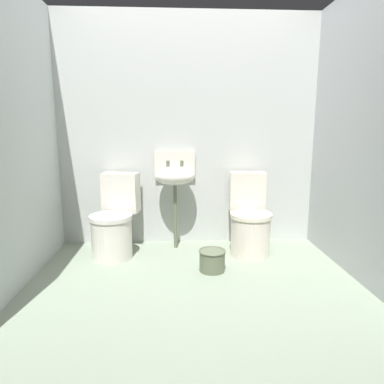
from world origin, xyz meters
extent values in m
cube|color=gray|center=(0.00, 0.00, -0.04)|extent=(3.06, 2.51, 0.08)
cube|color=beige|center=(0.00, 1.10, 1.18)|extent=(3.06, 0.10, 2.37)
cube|color=#B6BFBD|center=(-1.38, 0.10, 1.18)|extent=(0.10, 2.31, 2.37)
cube|color=#B7BBBF|center=(1.38, 0.10, 1.18)|extent=(0.10, 2.31, 2.37)
cylinder|color=silver|center=(-0.75, 0.62, 0.19)|extent=(0.44, 0.44, 0.38)
cylinder|color=silver|center=(-0.75, 0.62, 0.40)|extent=(0.47, 0.47, 0.04)
cube|color=silver|center=(-0.69, 0.91, 0.58)|extent=(0.39, 0.24, 0.40)
cylinder|color=silver|center=(0.59, 0.61, 0.19)|extent=(0.40, 0.40, 0.38)
cylinder|color=silver|center=(0.59, 0.61, 0.40)|extent=(0.43, 0.43, 0.04)
cube|color=silver|center=(0.61, 0.91, 0.58)|extent=(0.37, 0.20, 0.40)
cylinder|color=#5E684F|center=(-0.14, 0.86, 0.33)|extent=(0.04, 0.04, 0.66)
ellipsoid|color=silver|center=(-0.14, 0.86, 0.75)|extent=(0.40, 0.32, 0.18)
cube|color=silver|center=(-0.14, 1.03, 0.85)|extent=(0.42, 0.04, 0.28)
cylinder|color=#5E684F|center=(-0.21, 0.92, 0.87)|extent=(0.04, 0.04, 0.06)
cylinder|color=#5E684F|center=(-0.07, 0.92, 0.87)|extent=(0.04, 0.04, 0.06)
cylinder|color=#5E684F|center=(0.18, 0.26, 0.09)|extent=(0.22, 0.22, 0.18)
torus|color=#5E614C|center=(0.18, 0.26, 0.18)|extent=(0.24, 0.24, 0.02)
camera|label=1|loc=(-0.15, -2.51, 1.23)|focal=31.79mm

